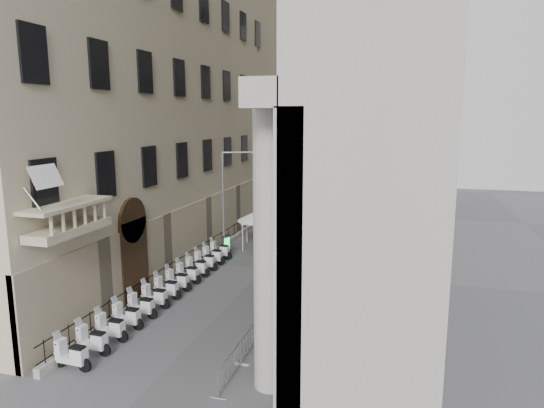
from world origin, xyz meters
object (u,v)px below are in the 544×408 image
Objects in this scene: scooter_0 at (73,369)px; info_kiosk at (226,246)px; pedestrian_a at (298,234)px; pedestrian_b at (340,216)px; street_lamp at (227,196)px; security_tent at (264,216)px.

info_kiosk reaches higher than scooter_0.
pedestrian_a reaches higher than pedestrian_b.
info_kiosk is 14.16m from pedestrian_b.
pedestrian_b is at bearing 41.46° from street_lamp.
street_lamp reaches higher than pedestrian_a.
security_tent is (2.14, 18.90, 2.46)m from scooter_0.
security_tent is at bearing 85.46° from pedestrian_b.
pedestrian_b is at bearing -9.87° from scooter_0.
security_tent is 10.75m from pedestrian_b.
street_lamp is (-1.70, -3.16, 1.89)m from security_tent.
scooter_0 is at bearing 96.81° from pedestrian_b.
pedestrian_b is (6.03, 12.85, -3.58)m from street_lamp.
scooter_0 is 0.96× the size of pedestrian_a.
security_tent is 2.32× the size of pedestrian_a.
scooter_0 is at bearing -96.46° from security_tent.
info_kiosk is at bearing 26.25° from pedestrian_a.
security_tent reaches higher than scooter_0.
info_kiosk is at bearing 83.42° from pedestrian_b.
security_tent is at bearing 16.13° from pedestrian_a.
scooter_0 is 16.34m from street_lamp.
street_lamp reaches higher than security_tent.
pedestrian_b is (6.48, 28.59, 0.78)m from scooter_0.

